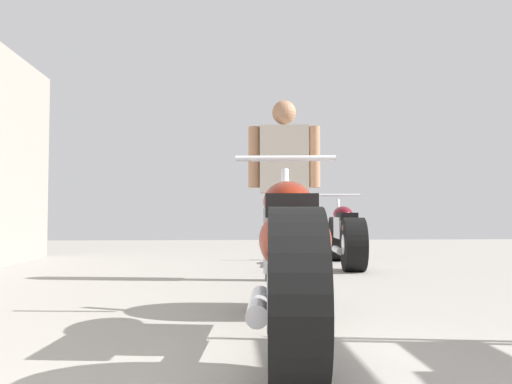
{
  "coord_description": "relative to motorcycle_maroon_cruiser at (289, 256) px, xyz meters",
  "views": [
    {
      "loc": [
        -0.2,
        -0.08,
        0.63
      ],
      "look_at": [
        0.03,
        3.91,
        0.81
      ],
      "focal_mm": 36.2,
      "sensor_mm": 36.0,
      "label": 1
    }
  ],
  "objects": [
    {
      "name": "ground_plane",
      "position": [
        -0.11,
        1.31,
        -0.43
      ],
      "size": [
        18.15,
        18.15,
        0.0
      ],
      "primitive_type": "plane",
      "color": "gray"
    },
    {
      "name": "motorcycle_maroon_cruiser",
      "position": [
        0.0,
        0.0,
        0.0
      ],
      "size": [
        0.64,
        2.17,
        1.01
      ],
      "color": "black",
      "rests_on": "ground_plane"
    },
    {
      "name": "motorcycle_black_naked",
      "position": [
        1.17,
        3.8,
        -0.05
      ],
      "size": [
        0.58,
        1.98,
        0.92
      ],
      "color": "black",
      "rests_on": "ground_plane"
    },
    {
      "name": "mechanic_in_blue",
      "position": [
        0.25,
        2.4,
        0.56
      ],
      "size": [
        0.7,
        0.29,
        1.75
      ],
      "color": "#4C4C4C",
      "rests_on": "ground_plane"
    }
  ]
}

